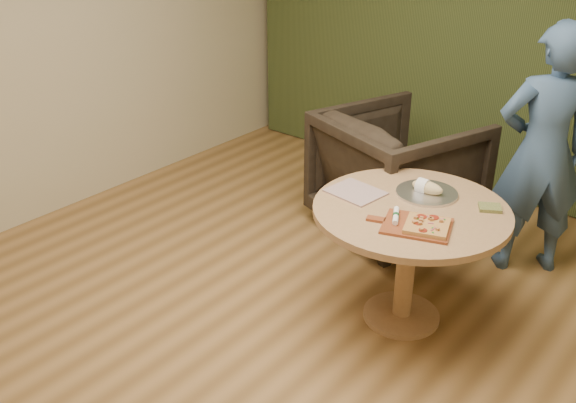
# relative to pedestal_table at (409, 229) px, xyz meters

# --- Properties ---
(room_shell) EXTENTS (5.04, 6.04, 2.84)m
(room_shell) POSITION_rel_pedestal_table_xyz_m (-0.38, -0.85, 0.79)
(room_shell) COLOR olive
(room_shell) RESTS_ON ground
(curtain) EXTENTS (4.80, 0.14, 2.78)m
(curtain) POSITION_rel_pedestal_table_xyz_m (-0.38, 2.05, 0.79)
(curtain) COLOR #2D3A1A
(curtain) RESTS_ON ground
(pedestal_table) EXTENTS (1.10, 1.10, 0.75)m
(pedestal_table) POSITION_rel_pedestal_table_xyz_m (0.00, 0.00, 0.00)
(pedestal_table) COLOR tan
(pedestal_table) RESTS_ON ground
(pizza_paddle) EXTENTS (0.47, 0.38, 0.01)m
(pizza_paddle) POSITION_rel_pedestal_table_xyz_m (0.13, -0.19, 0.15)
(pizza_paddle) COLOR brown
(pizza_paddle) RESTS_ON pedestal_table
(flatbread_pizza) EXTENTS (0.28, 0.28, 0.04)m
(flatbread_pizza) POSITION_rel_pedestal_table_xyz_m (0.19, -0.18, 0.17)
(flatbread_pizza) COLOR tan
(flatbread_pizza) RESTS_ON pizza_paddle
(cutlery_roll) EXTENTS (0.11, 0.19, 0.03)m
(cutlery_roll) POSITION_rel_pedestal_table_xyz_m (0.01, -0.19, 0.17)
(cutlery_roll) COLOR white
(cutlery_roll) RESTS_ON pizza_paddle
(newspaper) EXTENTS (0.33, 0.28, 0.01)m
(newspaper) POSITION_rel_pedestal_table_xyz_m (-0.35, -0.04, 0.15)
(newspaper) COLOR beige
(newspaper) RESTS_ON pedestal_table
(serving_tray) EXTENTS (0.36, 0.36, 0.02)m
(serving_tray) POSITION_rel_pedestal_table_xyz_m (-0.02, 0.21, 0.15)
(serving_tray) COLOR silver
(serving_tray) RESTS_ON pedestal_table
(bread_roll) EXTENTS (0.19, 0.09, 0.09)m
(bread_roll) POSITION_rel_pedestal_table_xyz_m (-0.03, 0.21, 0.18)
(bread_roll) COLOR beige
(bread_roll) RESTS_ON serving_tray
(green_packet) EXTENTS (0.15, 0.15, 0.02)m
(green_packet) POSITION_rel_pedestal_table_xyz_m (0.35, 0.26, 0.15)
(green_packet) COLOR #525A28
(green_packet) RESTS_ON pedestal_table
(armchair) EXTENTS (1.22, 1.18, 1.01)m
(armchair) POSITION_rel_pedestal_table_xyz_m (-0.63, 0.94, -0.11)
(armchair) COLOR black
(armchair) RESTS_ON ground
(person_standing) EXTENTS (0.73, 0.70, 1.67)m
(person_standing) POSITION_rel_pedestal_table_xyz_m (0.34, 1.05, 0.23)
(person_standing) COLOR #38557D
(person_standing) RESTS_ON ground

